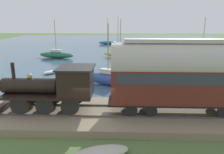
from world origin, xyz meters
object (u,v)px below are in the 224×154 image
Objects in this scene: passenger_coach at (186,73)px; sailboat_navy at (118,46)px; steam_locomotive at (58,85)px; sailboat_brown at (202,54)px; beached_dinghy at (101,152)px; rowboat_near_shore at (159,93)px; sailboat_yellow at (120,54)px; sailboat_teal at (108,42)px; rowboat_off_pier at (197,86)px; sailboat_blue at (108,79)px; rowboat_mid_harbor at (51,72)px; sailboat_green at (56,55)px.

sailboat_navy is at bearing 7.36° from passenger_coach.
steam_locomotive is 31.76m from sailboat_brown.
rowboat_near_shore is at bearing -25.60° from beached_dinghy.
sailboat_teal is at bearing 30.22° from sailboat_yellow.
sailboat_brown is at bearing -66.15° from sailboat_yellow.
sailboat_brown reaches higher than rowboat_off_pier.
sailboat_blue reaches higher than rowboat_off_pier.
sailboat_blue is 2.91× the size of rowboat_mid_harbor.
sailboat_brown is 25.88m from sailboat_green.
sailboat_teal is 35.39m from rowboat_mid_harbor.
sailboat_yellow is at bearing -73.72° from sailboat_green.
sailboat_yellow is at bearing 5.76° from rowboat_near_shore.
sailboat_yellow is at bearing -1.86° from beached_dinghy.
sailboat_brown is at bearing -15.99° from sailboat_blue.
sailboat_teal is at bearing 53.34° from rowboat_off_pier.
beached_dinghy is (-12.16, -0.28, -0.48)m from sailboat_blue.
sailboat_teal is at bearing -0.74° from steam_locomotive.
steam_locomotive reaches higher than beached_dinghy.
steam_locomotive is 3.06× the size of rowboat_mid_harbor.
passenger_coach reaches higher than rowboat_near_shore.
passenger_coach is 7.36m from beached_dinghy.
sailboat_yellow is at bearing 61.02° from rowboat_off_pier.
sailboat_teal reaches higher than beached_dinghy.
passenger_coach reaches higher than rowboat_off_pier.
sailboat_navy is 1.10× the size of sailboat_green.
sailboat_yellow reaches higher than steam_locomotive.
passenger_coach reaches higher than steam_locomotive.
sailboat_blue is 2.06× the size of beached_dinghy.
passenger_coach is 36.87m from sailboat_navy.
beached_dinghy is (-40.87, 0.39, -0.54)m from sailboat_navy.
rowboat_near_shore is 1.29× the size of rowboat_mid_harbor.
rowboat_off_pier is at bearing -135.58° from sailboat_yellow.
sailboat_blue is 39.72m from sailboat_teal.
rowboat_mid_harbor is 18.49m from beached_dinghy.
rowboat_near_shore is at bearing 144.30° from sailboat_brown.
sailboat_blue reaches higher than rowboat_near_shore.
sailboat_brown is at bearing -148.99° from sailboat_teal.
rowboat_near_shore is (-20.77, 11.13, -0.35)m from sailboat_brown.
passenger_coach is 9.79m from sailboat_blue.
sailboat_blue is at bearing 53.72° from rowboat_near_shore.
sailboat_brown is 14.60m from sailboat_yellow.
passenger_coach is 3.61× the size of rowboat_near_shore.
beached_dinghy is (-51.81, -2.58, -0.26)m from sailboat_teal.
rowboat_near_shore is 10.19m from beached_dinghy.
beached_dinghy is at bearing 174.18° from sailboat_teal.
rowboat_mid_harbor is (4.63, 7.45, -0.48)m from sailboat_blue.
rowboat_mid_harbor is at bearing 83.74° from sailboat_blue.
sailboat_teal is 3.34× the size of rowboat_mid_harbor.
sailboat_yellow reaches higher than passenger_coach.
sailboat_brown reaches higher than steam_locomotive.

